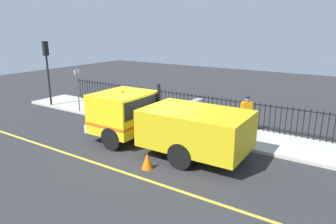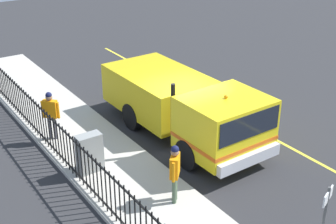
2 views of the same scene
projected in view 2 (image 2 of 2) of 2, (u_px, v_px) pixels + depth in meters
name	position (u px, v px, depth m)	size (l,w,h in m)	color
ground_plane	(182.00, 136.00, 15.98)	(51.30, 51.30, 0.00)	#2B2B2D
sidewalk_slab	(104.00, 160.00, 14.42)	(2.65, 23.32, 0.13)	#B7B2A8
lane_marking	(236.00, 118.00, 17.26)	(0.12, 20.98, 0.01)	yellow
work_truck	(188.00, 106.00, 15.29)	(2.59, 6.78, 2.48)	yellow
worker_standing	(175.00, 168.00, 11.97)	(0.48, 0.49, 1.69)	orange
pedestrian_distant	(50.00, 111.00, 15.14)	(0.49, 0.49, 1.68)	orange
iron_fence	(68.00, 150.00, 13.52)	(0.04, 19.85, 1.34)	black
utility_cabinet	(90.00, 153.00, 13.51)	(0.74, 0.39, 1.20)	gray
traffic_cone	(213.00, 111.00, 17.17)	(0.41, 0.41, 0.59)	orange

